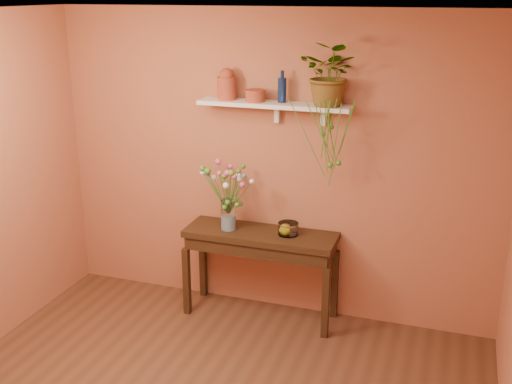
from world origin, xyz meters
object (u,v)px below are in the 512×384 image
at_px(terracotta_jug, 227,84).
at_px(blue_bottle, 282,89).
at_px(sideboard, 260,244).
at_px(bouquet, 227,181).
at_px(glass_vase, 228,217).
at_px(glass_bowl, 288,229).
at_px(spider_plant, 331,74).

distance_m(terracotta_jug, blue_bottle, 0.49).
bearing_deg(sideboard, terracotta_jug, 161.12).
xyz_separation_m(blue_bottle, bouquet, (-0.43, -0.18, -0.78)).
bearing_deg(bouquet, glass_vase, 91.84).
xyz_separation_m(glass_vase, glass_bowl, (0.53, 0.05, -0.07)).
distance_m(sideboard, blue_bottle, 1.36).
height_order(blue_bottle, spider_plant, spider_plant).
distance_m(sideboard, glass_vase, 0.37).
bearing_deg(spider_plant, glass_bowl, -166.29).
bearing_deg(terracotta_jug, bouquet, -71.24).
relative_size(blue_bottle, glass_bowl, 1.48).
height_order(sideboard, blue_bottle, blue_bottle).
distance_m(glass_vase, glass_bowl, 0.54).
distance_m(blue_bottle, spider_plant, 0.44).
distance_m(sideboard, spider_plant, 1.60).
bearing_deg(glass_bowl, glass_vase, -174.64).
height_order(spider_plant, glass_bowl, spider_plant).
bearing_deg(glass_vase, glass_bowl, 5.36).
xyz_separation_m(sideboard, glass_vase, (-0.29, -0.03, 0.23)).
bearing_deg(bouquet, spider_plant, 9.58).
bearing_deg(spider_plant, sideboard, -170.32).
xyz_separation_m(terracotta_jug, bouquet, (0.06, -0.17, -0.80)).
relative_size(glass_vase, glass_bowl, 1.55).
relative_size(blue_bottle, bouquet, 0.51).
distance_m(sideboard, bouquet, 0.64).
bearing_deg(glass_vase, terracotta_jug, 110.52).
bearing_deg(glass_bowl, terracotta_jug, 170.54).
height_order(blue_bottle, bouquet, blue_bottle).
height_order(sideboard, glass_vase, glass_vase).
xyz_separation_m(bouquet, glass_bowl, (0.53, 0.07, -0.40)).
height_order(sideboard, spider_plant, spider_plant).
bearing_deg(terracotta_jug, spider_plant, -1.46).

